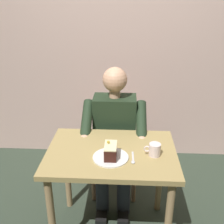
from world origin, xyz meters
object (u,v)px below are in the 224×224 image
Objects in this scene: coffee_cup at (154,149)px; cake_slice at (110,151)px; dining_table at (111,164)px; dessert_spoon at (133,159)px; seated_person at (114,136)px; chair at (115,140)px.

cake_slice is at bearing 9.65° from coffee_cup.
dining_table is 6.27× the size of dessert_spoon.
dessert_spoon is (-0.15, 0.53, 0.12)m from seated_person.
cake_slice is at bearing 87.11° from dining_table.
seated_person is (0.00, -0.42, -0.00)m from dining_table.
seated_person is (0.00, 0.17, 0.14)m from chair.
dining_table is 0.75× the size of seated_person.
cake_slice is at bearing 89.62° from chair.
dessert_spoon is (-0.15, 0.01, -0.05)m from cake_slice.
chair is 7.77× the size of coffee_cup.
dining_table is 1.01× the size of chair.
dessert_spoon is at bearing 101.87° from chair.
seated_person is 0.57m from coffee_cup.
chair is at bearing -78.13° from dessert_spoon.
coffee_cup is (-0.30, -0.05, -0.01)m from cake_slice.
cake_slice is 0.99× the size of dessert_spoon.
seated_person is at bearing 90.00° from chair.
dessert_spoon reaches higher than dining_table.
chair is 0.76m from cake_slice.
coffee_cup is at bearing 172.09° from dining_table.
cake_slice is at bearing -5.28° from dessert_spoon.
chair is at bearing -90.00° from dining_table.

